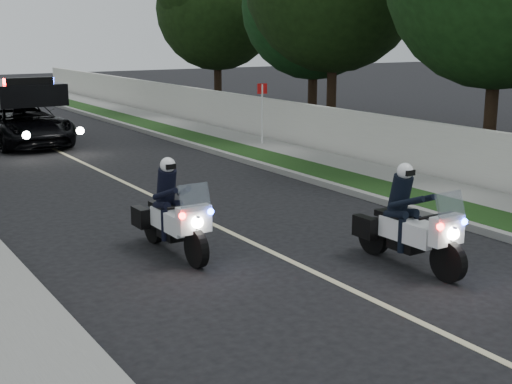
% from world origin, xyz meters
% --- Properties ---
extents(ground, '(120.00, 120.00, 0.00)m').
position_xyz_m(ground, '(0.00, 0.00, 0.00)').
color(ground, black).
rests_on(ground, ground).
extents(curb_right, '(0.20, 60.00, 0.15)m').
position_xyz_m(curb_right, '(4.10, 10.00, 0.07)').
color(curb_right, gray).
rests_on(curb_right, ground).
extents(grass_verge, '(1.20, 60.00, 0.16)m').
position_xyz_m(grass_verge, '(4.80, 10.00, 0.08)').
color(grass_verge, '#193814').
rests_on(grass_verge, ground).
extents(sidewalk_right, '(1.40, 60.00, 0.16)m').
position_xyz_m(sidewalk_right, '(6.10, 10.00, 0.08)').
color(sidewalk_right, gray).
rests_on(sidewalk_right, ground).
extents(property_wall, '(0.22, 60.00, 1.50)m').
position_xyz_m(property_wall, '(7.10, 10.00, 0.75)').
color(property_wall, beige).
rests_on(property_wall, ground).
extents(lane_marking, '(0.12, 50.00, 0.01)m').
position_xyz_m(lane_marking, '(0.00, 10.00, 0.00)').
color(lane_marking, '#BFB78C').
rests_on(lane_marking, ground).
extents(police_moto_left, '(0.73, 2.02, 1.71)m').
position_xyz_m(police_moto_left, '(-1.51, 3.91, 0.00)').
color(police_moto_left, silver).
rests_on(police_moto_left, ground).
extents(police_moto_right, '(0.76, 2.06, 1.74)m').
position_xyz_m(police_moto_right, '(1.48, 1.23, 0.00)').
color(police_moto_right, silver).
rests_on(police_moto_right, ground).
extents(police_suv, '(2.55, 5.24, 2.51)m').
position_xyz_m(police_suv, '(-0.55, 17.78, 0.00)').
color(police_suv, black).
rests_on(police_suv, ground).
extents(sign_post, '(0.41, 0.41, 2.22)m').
position_xyz_m(sign_post, '(6.00, 12.76, 0.00)').
color(sign_post, '#A30B0D').
rests_on(sign_post, ground).
extents(tree_right_b, '(8.00, 8.00, 10.37)m').
position_xyz_m(tree_right_b, '(9.47, 6.28, 0.00)').
color(tree_right_b, '#183D14').
rests_on(tree_right_b, ground).
extents(tree_right_c, '(7.86, 7.86, 10.79)m').
position_xyz_m(tree_right_c, '(9.75, 13.83, 0.00)').
color(tree_right_c, black).
rests_on(tree_right_c, ground).
extents(tree_right_d, '(7.19, 7.19, 9.22)m').
position_xyz_m(tree_right_d, '(9.93, 15.25, 0.00)').
color(tree_right_d, '#143D15').
rests_on(tree_right_d, ground).
extents(tree_right_e, '(7.20, 7.20, 9.41)m').
position_xyz_m(tree_right_e, '(9.69, 22.40, 0.00)').
color(tree_right_e, black).
rests_on(tree_right_e, ground).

